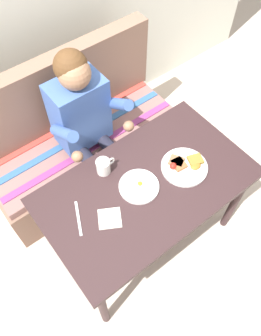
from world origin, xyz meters
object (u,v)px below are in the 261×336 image
at_px(couch, 80,143).
at_px(plate_eggs, 139,186).
at_px(plate_breakfast, 184,166).
at_px(person, 86,121).
at_px(napkin, 110,218).
at_px(table, 146,192).
at_px(coffee_mug, 104,166).
at_px(knife, 78,218).

bearing_deg(couch, plate_eggs, -93.42).
height_order(couch, plate_breakfast, couch).
height_order(person, plate_eggs, person).
height_order(person, napkin, person).
bearing_deg(table, coffee_mug, 121.16).
bearing_deg(table, couch, 90.00).
bearing_deg(couch, person, -93.52).
relative_size(person, napkin, 10.24).
bearing_deg(plate_eggs, coffee_mug, 113.53).
distance_m(couch, knife, 0.91).
distance_m(plate_eggs, napkin, 0.25).
xyz_separation_m(couch, knife, (-0.41, -0.70, 0.40)).
relative_size(plate_eggs, napkin, 1.89).
height_order(couch, napkin, couch).
bearing_deg(knife, table, 16.32).
bearing_deg(person, table, -88.96).
relative_size(couch, coffee_mug, 12.20).
relative_size(table, couch, 0.83).
xyz_separation_m(plate_eggs, napkin, (-0.24, -0.06, -0.01)).
height_order(table, napkin, napkin).
relative_size(person, plate_breakfast, 4.56).
distance_m(plate_breakfast, plate_eggs, 0.29).
bearing_deg(coffee_mug, table, -58.84).
relative_size(person, knife, 6.06).
relative_size(person, plate_eggs, 5.43).
relative_size(plate_breakfast, coffee_mug, 2.25).
bearing_deg(coffee_mug, person, 71.43).
relative_size(plate_eggs, coffee_mug, 1.89).
height_order(table, knife, knife).
xyz_separation_m(table, napkin, (-0.28, -0.04, 0.09)).
bearing_deg(coffee_mug, plate_breakfast, -34.73).
height_order(plate_breakfast, napkin, plate_breakfast).
bearing_deg(knife, person, 77.59).
bearing_deg(knife, coffee_mug, 54.80).
xyz_separation_m(person, plate_breakfast, (0.25, -0.63, 0.00)).
bearing_deg(plate_breakfast, table, 170.98).
height_order(plate_breakfast, plate_eggs, plate_breakfast).
height_order(table, plate_breakfast, plate_breakfast).
xyz_separation_m(person, coffee_mug, (-0.12, -0.37, 0.04)).
bearing_deg(table, plate_breakfast, -9.02).
xyz_separation_m(coffee_mug, napkin, (-0.15, -0.26, -0.05)).
height_order(table, plate_eggs, plate_eggs).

